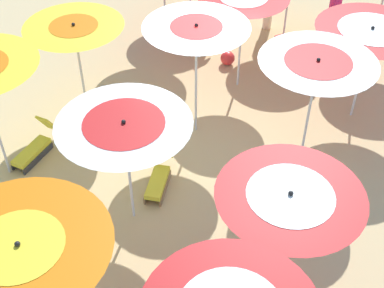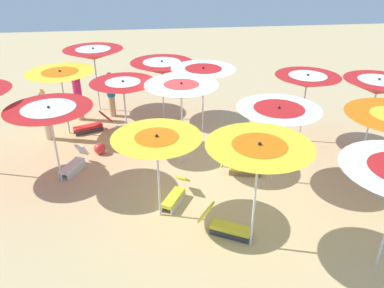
{
  "view_description": "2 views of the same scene",
  "coord_description": "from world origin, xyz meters",
  "px_view_note": "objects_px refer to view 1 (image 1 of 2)",
  "views": [
    {
      "loc": [
        -8.47,
        0.57,
        7.36
      ],
      "look_at": [
        -1.67,
        0.28,
        1.28
      ],
      "focal_mm": 49.69,
      "sensor_mm": 36.0,
      "label": 1
    },
    {
      "loc": [
        1.17,
        10.11,
        5.91
      ],
      "look_at": [
        0.05,
        1.04,
        1.12
      ],
      "focal_mm": 36.25,
      "sensor_mm": 36.0,
      "label": 2
    }
  ],
  "objects_px": {
    "beach_umbrella_8": "(125,133)",
    "lounger_3": "(35,147)",
    "beachgoer_1": "(334,10)",
    "beach_umbrella_12": "(317,69)",
    "lounger_2": "(292,46)",
    "beach_ball": "(228,58)",
    "beach_umbrella_2": "(75,35)",
    "beach_umbrella_6": "(243,4)",
    "beach_umbrella_13": "(289,204)",
    "beach_umbrella_7": "(196,36)",
    "lounger_1": "(189,44)",
    "beachgoer_2": "(354,35)",
    "lounger_0": "(159,177)",
    "beach_umbrella_11": "(370,38)",
    "lounger_4": "(107,114)",
    "beach_umbrella_9": "(21,254)"
  },
  "relations": [
    {
      "from": "beach_umbrella_7",
      "to": "lounger_4",
      "type": "distance_m",
      "value": 2.85
    },
    {
      "from": "beach_umbrella_11",
      "to": "beachgoer_2",
      "type": "xyz_separation_m",
      "value": [
        1.91,
        -0.41,
        -1.04
      ]
    },
    {
      "from": "beach_umbrella_13",
      "to": "lounger_0",
      "type": "relative_size",
      "value": 1.95
    },
    {
      "from": "beach_umbrella_13",
      "to": "lounger_2",
      "type": "distance_m",
      "value": 7.37
    },
    {
      "from": "beach_umbrella_2",
      "to": "beachgoer_2",
      "type": "xyz_separation_m",
      "value": [
        1.48,
        -6.27,
        -1.02
      ]
    },
    {
      "from": "beach_umbrella_9",
      "to": "beach_umbrella_13",
      "type": "bearing_deg",
      "value": -77.53
    },
    {
      "from": "beach_umbrella_11",
      "to": "beachgoer_2",
      "type": "bearing_deg",
      "value": -12.11
    },
    {
      "from": "beach_umbrella_7",
      "to": "beachgoer_2",
      "type": "xyz_separation_m",
      "value": [
        2.27,
        -3.88,
        -1.38
      ]
    },
    {
      "from": "beach_umbrella_7",
      "to": "lounger_1",
      "type": "distance_m",
      "value": 3.77
    },
    {
      "from": "lounger_2",
      "to": "lounger_3",
      "type": "xyz_separation_m",
      "value": [
        -3.6,
        5.87,
        0.01
      ]
    },
    {
      "from": "beach_umbrella_2",
      "to": "lounger_2",
      "type": "height_order",
      "value": "beach_umbrella_2"
    },
    {
      "from": "beach_umbrella_7",
      "to": "beach_umbrella_9",
      "type": "distance_m",
      "value": 5.31
    },
    {
      "from": "beach_umbrella_7",
      "to": "lounger_4",
      "type": "xyz_separation_m",
      "value": [
        0.38,
        1.91,
        -2.08
      ]
    },
    {
      "from": "beach_umbrella_2",
      "to": "beach_umbrella_7",
      "type": "relative_size",
      "value": 0.86
    },
    {
      "from": "beach_ball",
      "to": "beachgoer_1",
      "type": "bearing_deg",
      "value": -71.41
    },
    {
      "from": "beach_umbrella_6",
      "to": "beachgoer_2",
      "type": "bearing_deg",
      "value": -77.07
    },
    {
      "from": "beach_ball",
      "to": "beach_umbrella_13",
      "type": "bearing_deg",
      "value": -178.93
    },
    {
      "from": "beach_umbrella_8",
      "to": "lounger_1",
      "type": "relative_size",
      "value": 1.93
    },
    {
      "from": "beach_umbrella_12",
      "to": "beachgoer_2",
      "type": "height_order",
      "value": "beach_umbrella_12"
    },
    {
      "from": "beach_umbrella_11",
      "to": "lounger_2",
      "type": "distance_m",
      "value": 3.22
    },
    {
      "from": "beachgoer_1",
      "to": "lounger_3",
      "type": "bearing_deg",
      "value": 73.58
    },
    {
      "from": "beach_umbrella_6",
      "to": "beach_umbrella_8",
      "type": "bearing_deg",
      "value": 149.88
    },
    {
      "from": "lounger_0",
      "to": "lounger_4",
      "type": "bearing_deg",
      "value": -137.11
    },
    {
      "from": "beach_umbrella_12",
      "to": "lounger_0",
      "type": "height_order",
      "value": "beach_umbrella_12"
    },
    {
      "from": "beach_umbrella_7",
      "to": "beach_umbrella_8",
      "type": "xyz_separation_m",
      "value": [
        -2.36,
        1.24,
        -0.31
      ]
    },
    {
      "from": "beach_umbrella_12",
      "to": "lounger_2",
      "type": "xyz_separation_m",
      "value": [
        3.85,
        -0.5,
        -1.89
      ]
    },
    {
      "from": "beach_umbrella_7",
      "to": "lounger_2",
      "type": "bearing_deg",
      "value": -41.51
    },
    {
      "from": "lounger_2",
      "to": "beach_ball",
      "type": "xyz_separation_m",
      "value": [
        -0.43,
        1.68,
        -0.03
      ]
    },
    {
      "from": "beach_umbrella_2",
      "to": "beach_umbrella_11",
      "type": "height_order",
      "value": "beach_umbrella_11"
    },
    {
      "from": "beach_umbrella_9",
      "to": "lounger_3",
      "type": "xyz_separation_m",
      "value": [
        4.1,
        0.94,
        -1.95
      ]
    },
    {
      "from": "beach_umbrella_12",
      "to": "beachgoer_2",
      "type": "bearing_deg",
      "value": -29.25
    },
    {
      "from": "beachgoer_2",
      "to": "beach_ball",
      "type": "distance_m",
      "value": 3.06
    },
    {
      "from": "beach_umbrella_9",
      "to": "beach_umbrella_13",
      "type": "height_order",
      "value": "beach_umbrella_9"
    },
    {
      "from": "beachgoer_1",
      "to": "beachgoer_2",
      "type": "height_order",
      "value": "beachgoer_1"
    },
    {
      "from": "beachgoer_1",
      "to": "beach_ball",
      "type": "xyz_separation_m",
      "value": [
        -0.93,
        2.77,
        -0.76
      ]
    },
    {
      "from": "beachgoer_1",
      "to": "beach_umbrella_12",
      "type": "bearing_deg",
      "value": 112.92
    },
    {
      "from": "beach_umbrella_2",
      "to": "beach_umbrella_8",
      "type": "bearing_deg",
      "value": -159.75
    },
    {
      "from": "beach_umbrella_2",
      "to": "beach_umbrella_6",
      "type": "bearing_deg",
      "value": -76.37
    },
    {
      "from": "beach_umbrella_6",
      "to": "lounger_0",
      "type": "height_order",
      "value": "beach_umbrella_6"
    },
    {
      "from": "beach_umbrella_6",
      "to": "lounger_1",
      "type": "height_order",
      "value": "beach_umbrella_6"
    },
    {
      "from": "beach_umbrella_11",
      "to": "lounger_2",
      "type": "relative_size",
      "value": 1.64
    },
    {
      "from": "beach_umbrella_12",
      "to": "lounger_0",
      "type": "bearing_deg",
      "value": 103.86
    },
    {
      "from": "lounger_1",
      "to": "beach_umbrella_2",
      "type": "bearing_deg",
      "value": 71.17
    },
    {
      "from": "beach_umbrella_2",
      "to": "beach_ball",
      "type": "bearing_deg",
      "value": -62.52
    },
    {
      "from": "beach_umbrella_8",
      "to": "beach_umbrella_13",
      "type": "distance_m",
      "value": 2.82
    },
    {
      "from": "lounger_0",
      "to": "lounger_3",
      "type": "bearing_deg",
      "value": -97.47
    },
    {
      "from": "beach_umbrella_12",
      "to": "beach_umbrella_13",
      "type": "bearing_deg",
      "value": 161.21
    },
    {
      "from": "beach_umbrella_8",
      "to": "lounger_3",
      "type": "distance_m",
      "value": 3.17
    },
    {
      "from": "lounger_0",
      "to": "beach_umbrella_11",
      "type": "bearing_deg",
      "value": 128.61
    },
    {
      "from": "beach_umbrella_8",
      "to": "beachgoer_1",
      "type": "relative_size",
      "value": 1.25
    }
  ]
}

